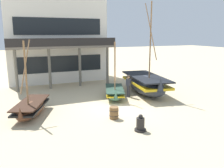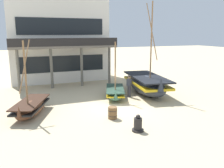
% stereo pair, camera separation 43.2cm
% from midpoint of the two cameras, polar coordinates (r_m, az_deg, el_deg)
% --- Properties ---
extents(ground_plane, '(120.00, 120.00, 0.00)m').
position_cam_midpoint_polar(ground_plane, '(15.86, 0.66, -5.66)').
color(ground_plane, '#CCB78E').
extents(fishing_boat_near_left, '(2.44, 3.68, 4.24)m').
position_cam_midpoint_polar(fishing_boat_near_left, '(18.01, -0.07, -1.99)').
color(fishing_boat_near_left, '#427056').
rests_on(fishing_boat_near_left, ground).
extents(fishing_boat_centre_large, '(3.24, 6.10, 7.13)m').
position_cam_midpoint_polar(fishing_boat_centre_large, '(19.44, 7.44, 0.04)').
color(fishing_boat_centre_large, '#2D333D').
rests_on(fishing_boat_centre_large, ground).
extents(fishing_boat_far_right, '(2.63, 3.92, 4.49)m').
position_cam_midpoint_polar(fishing_boat_far_right, '(15.11, -19.62, -5.39)').
color(fishing_boat_far_right, brown).
rests_on(fishing_boat_far_right, ground).
extents(fisherman_by_hull, '(0.38, 0.42, 1.68)m').
position_cam_midpoint_polar(fisherman_by_hull, '(18.25, 3.31, -0.57)').
color(fisherman_by_hull, '#33333D').
rests_on(fisherman_by_hull, ground).
extents(capstan_winch, '(0.60, 0.60, 0.88)m').
position_cam_midpoint_polar(capstan_winch, '(12.20, 5.81, -9.63)').
color(capstan_winch, black).
rests_on(capstan_winch, ground).
extents(wooden_barrel, '(0.56, 0.56, 0.70)m').
position_cam_midpoint_polar(wooden_barrel, '(13.77, -0.42, -6.94)').
color(wooden_barrel, brown).
rests_on(wooden_barrel, ground).
extents(harbor_building_main, '(9.96, 8.31, 10.82)m').
position_cam_midpoint_polar(harbor_building_main, '(26.27, -14.31, 13.04)').
color(harbor_building_main, white).
rests_on(harbor_building_main, ground).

